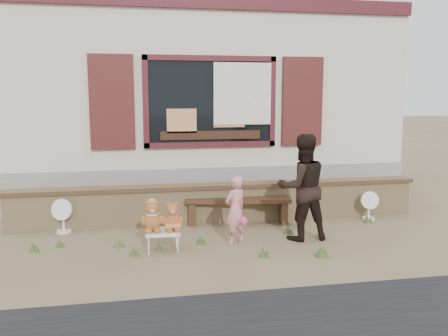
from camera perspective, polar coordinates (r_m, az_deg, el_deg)
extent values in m
plane|color=brown|center=(7.35, 0.88, -8.43)|extent=(80.00, 80.00, 0.00)
cube|color=#AAA089|center=(11.47, -3.67, 9.85)|extent=(8.00, 5.00, 3.20)
cube|color=gray|center=(11.60, -3.57, -0.07)|extent=(8.04, 5.04, 0.80)
cube|color=black|center=(8.96, -1.64, 7.96)|extent=(2.30, 0.04, 1.50)
cube|color=#431319|center=(8.97, -1.64, 13.08)|extent=(2.50, 0.08, 0.10)
cube|color=#431319|center=(8.99, -1.60, 2.85)|extent=(2.50, 0.08, 0.10)
cube|color=#431319|center=(8.83, -9.40, 7.84)|extent=(0.10, 0.08, 1.70)
cube|color=#431319|center=(9.21, 5.85, 7.94)|extent=(0.10, 0.08, 1.70)
cube|color=#3A0F14|center=(8.83, -13.33, 7.72)|extent=(0.80, 0.07, 1.70)
cube|color=#3A0F14|center=(9.39, 9.41, 7.88)|extent=(0.80, 0.07, 1.70)
cube|color=beige|center=(9.01, 2.24, 8.92)|extent=(1.10, 0.02, 1.15)
cube|color=#431319|center=(9.13, -1.70, 19.33)|extent=(8.00, 0.12, 0.25)
cube|color=black|center=(8.96, -1.59, 3.99)|extent=(1.90, 0.06, 0.16)
cube|color=tan|center=(8.87, -5.13, 5.66)|extent=(0.55, 0.06, 0.45)
cube|color=#E08447|center=(9.00, 0.61, 6.69)|extent=(0.60, 0.06, 0.55)
cube|color=tan|center=(8.22, -0.52, -4.41)|extent=(7.00, 0.30, 0.60)
cube|color=brown|center=(8.15, -0.52, -2.15)|extent=(7.10, 0.36, 0.07)
cube|color=#341F12|center=(8.04, 1.70, -3.83)|extent=(1.81, 0.65, 0.07)
cube|color=#341F12|center=(8.09, -3.82, -5.46)|extent=(0.16, 0.35, 0.38)
cube|color=#341F12|center=(8.18, 7.14, -5.36)|extent=(0.16, 0.35, 0.38)
cube|color=silver|center=(6.77, -7.38, -7.61)|extent=(0.49, 0.44, 0.04)
cylinder|color=silver|center=(6.63, -9.07, -9.29)|extent=(0.02, 0.02, 0.25)
cylinder|color=silver|center=(6.64, -5.57, -9.21)|extent=(0.02, 0.02, 0.25)
cylinder|color=silver|center=(6.98, -9.04, -8.38)|extent=(0.02, 0.02, 0.25)
cylinder|color=silver|center=(6.99, -5.73, -8.30)|extent=(0.02, 0.02, 0.25)
imported|color=pink|center=(7.00, 1.39, -5.03)|extent=(0.44, 0.40, 1.01)
imported|color=black|center=(7.22, 9.41, -2.30)|extent=(0.80, 0.64, 1.61)
cylinder|color=white|center=(8.06, -18.69, -7.20)|extent=(0.23, 0.23, 0.04)
cylinder|color=white|center=(8.02, -18.75, -6.18)|extent=(0.04, 0.04, 0.30)
cylinder|color=white|center=(7.97, -18.82, -4.70)|extent=(0.36, 0.23, 0.34)
cylinder|color=white|center=(8.80, 16.97, -5.80)|extent=(0.21, 0.21, 0.04)
cylinder|color=white|center=(8.77, 17.01, -4.93)|extent=(0.04, 0.04, 0.27)
cylinder|color=white|center=(8.72, 17.06, -3.69)|extent=(0.32, 0.14, 0.32)
cone|color=#364F1F|center=(6.52, 4.73, -9.99)|extent=(0.11, 0.11, 0.15)
cone|color=#364F1F|center=(7.32, -19.24, -8.51)|extent=(0.11, 0.11, 0.12)
cone|color=#364F1F|center=(7.23, -21.97, -8.82)|extent=(0.13, 0.13, 0.13)
cone|color=#364F1F|center=(8.55, 16.85, -5.90)|extent=(0.14, 0.14, 0.13)
cone|color=#364F1F|center=(7.03, -2.87, -8.60)|extent=(0.10, 0.10, 0.15)
cone|color=#364F1F|center=(7.11, -12.59, -8.89)|extent=(0.17, 0.17, 0.08)
cone|color=#364F1F|center=(7.61, 7.68, -7.36)|extent=(0.13, 0.13, 0.14)
cone|color=#364F1F|center=(6.82, -7.88, -9.32)|extent=(0.10, 0.10, 0.13)
cone|color=#364F1F|center=(6.68, -10.89, -9.83)|extent=(0.11, 0.11, 0.12)
cone|color=#364F1F|center=(6.65, 11.65, -9.80)|extent=(0.18, 0.18, 0.15)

